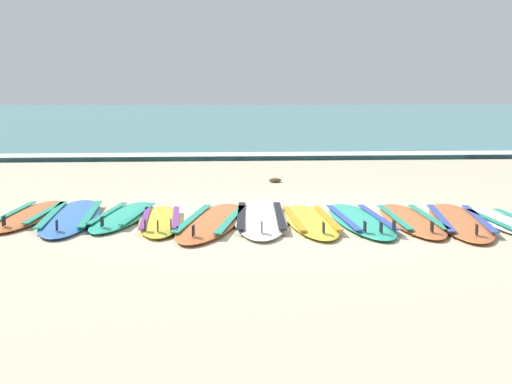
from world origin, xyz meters
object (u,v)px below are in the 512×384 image
at_px(surfboard_3, 161,221).
at_px(surfboard_4, 212,221).
at_px(surfboard_10, 507,223).
at_px(surfboard_1, 71,217).
at_px(surfboard_9, 459,221).
at_px(surfboard_6, 310,221).
at_px(surfboard_5, 260,218).
at_px(surfboard_0, 30,215).
at_px(surfboard_8, 411,220).
at_px(surfboard_7, 360,220).
at_px(surfboard_2, 123,216).

bearing_deg(surfboard_3, surfboard_4, -7.59).
bearing_deg(surfboard_10, surfboard_1, 171.43).
distance_m(surfboard_9, surfboard_10, 0.53).
relative_size(surfboard_3, surfboard_6, 0.91).
height_order(surfboard_3, surfboard_5, same).
bearing_deg(surfboard_10, surfboard_6, 172.02).
relative_size(surfboard_4, surfboard_6, 1.18).
distance_m(surfboard_4, surfboard_10, 3.39).
bearing_deg(surfboard_9, surfboard_4, 176.58).
xyz_separation_m(surfboard_0, surfboard_8, (4.54, -0.61, -0.00)).
relative_size(surfboard_5, surfboard_10, 1.26).
distance_m(surfboard_5, surfboard_10, 2.84).
bearing_deg(surfboard_7, surfboard_2, 171.00).
height_order(surfboard_0, surfboard_5, same).
bearing_deg(surfboard_5, surfboard_3, -176.03).
xyz_separation_m(surfboard_4, surfboard_6, (1.15, -0.04, 0.00)).
distance_m(surfboard_0, surfboard_8, 4.58).
height_order(surfboard_2, surfboard_9, same).
xyz_separation_m(surfboard_7, surfboard_10, (1.64, -0.31, -0.00)).
bearing_deg(surfboard_3, surfboard_6, -4.06).
bearing_deg(surfboard_5, surfboard_0, 172.06).
xyz_separation_m(surfboard_6, surfboard_10, (2.22, -0.31, 0.00)).
relative_size(surfboard_9, surfboard_10, 1.23).
relative_size(surfboard_3, surfboard_10, 0.98).
relative_size(surfboard_6, surfboard_9, 0.87).
relative_size(surfboard_4, surfboard_5, 1.00).
relative_size(surfboard_5, surfboard_9, 1.02).
distance_m(surfboard_5, surfboard_7, 1.17).
bearing_deg(surfboard_10, surfboard_5, 169.51).
height_order(surfboard_6, surfboard_9, same).
bearing_deg(surfboard_1, surfboard_0, 164.79).
height_order(surfboard_3, surfboard_9, same).
bearing_deg(surfboard_10, surfboard_8, 164.19).
bearing_deg(surfboard_6, surfboard_4, 177.80).
bearing_deg(surfboard_8, surfboard_6, 179.15).
bearing_deg(surfboard_1, surfboard_3, -16.72).
relative_size(surfboard_4, surfboard_8, 1.15).
bearing_deg(surfboard_9, surfboard_10, -20.44).
xyz_separation_m(surfboard_3, surfboard_9, (3.47, -0.25, -0.00)).
xyz_separation_m(surfboard_4, surfboard_8, (2.33, -0.06, 0.00)).
relative_size(surfboard_3, surfboard_8, 0.89).
relative_size(surfboard_8, surfboard_10, 1.10).
height_order(surfboard_2, surfboard_5, same).
bearing_deg(surfboard_2, surfboard_6, -11.41).
height_order(surfboard_7, surfboard_8, same).
xyz_separation_m(surfboard_5, surfboard_9, (2.30, -0.33, 0.00)).
bearing_deg(surfboard_3, surfboard_2, 145.61).
height_order(surfboard_0, surfboard_6, same).
bearing_deg(surfboard_9, surfboard_5, 171.76).
xyz_separation_m(surfboard_2, surfboard_6, (2.21, -0.45, -0.00)).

